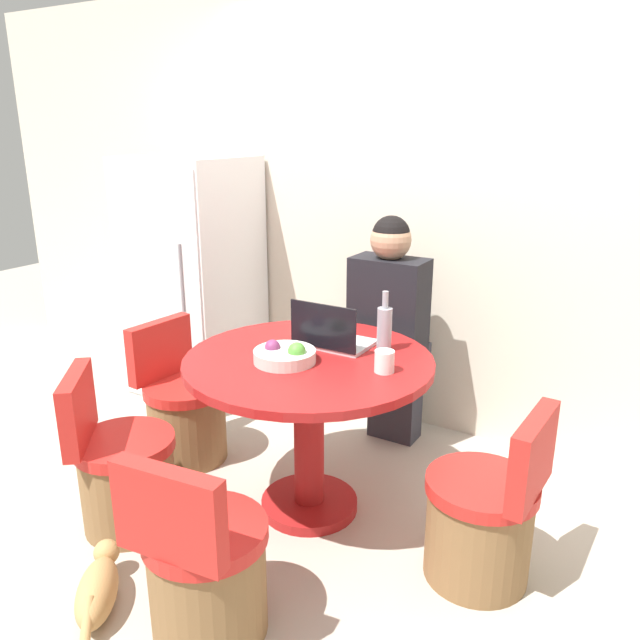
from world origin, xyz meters
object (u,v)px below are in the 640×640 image
object	(u,v)px
chair_left_side	(184,413)
bottle	(384,328)
fruit_bowl	(285,355)
dining_table	(309,397)
chair_near_left_corner	(123,474)
cat	(98,588)
chair_right_side	(483,521)
laptop	(332,337)
chair_near_camera	(204,572)
refrigerator	(193,280)
person_seated	(391,323)

from	to	relation	value
chair_left_side	bottle	world-z (taller)	bottle
fruit_bowl	dining_table	bearing A→B (deg)	58.12
chair_near_left_corner	cat	bearing A→B (deg)	176.21
chair_right_side	bottle	size ratio (longest dim) A/B	2.69
dining_table	bottle	world-z (taller)	bottle
fruit_bowl	laptop	bearing A→B (deg)	74.64
chair_near_camera	laptop	xyz separation A→B (m)	(-0.07, 1.03, 0.56)
chair_near_left_corner	refrigerator	bearing A→B (deg)	-10.59
chair_left_side	cat	world-z (taller)	chair_left_side
chair_left_side	chair_near_left_corner	world-z (taller)	same
refrigerator	laptop	xyz separation A→B (m)	(1.40, -0.60, 0.03)
dining_table	refrigerator	bearing A→B (deg)	150.67
dining_table	person_seated	bearing A→B (deg)	86.69
person_seated	bottle	world-z (taller)	person_seated
chair_left_side	laptop	xyz separation A→B (m)	(0.86, 0.11, 0.56)
chair_right_side	laptop	world-z (taller)	laptop
refrigerator	cat	bearing A→B (deg)	-59.23
chair_left_side	dining_table	bearing A→B (deg)	-90.00
chair_near_camera	cat	world-z (taller)	chair_near_camera
chair_near_left_corner	person_seated	world-z (taller)	person_seated
refrigerator	dining_table	world-z (taller)	refrigerator
fruit_bowl	chair_right_side	bearing A→B (deg)	3.48
chair_right_side	chair_near_left_corner	bearing A→B (deg)	-68.79
person_seated	laptop	world-z (taller)	person_seated
chair_right_side	person_seated	size ratio (longest dim) A/B	0.57
refrigerator	chair_right_side	size ratio (longest dim) A/B	2.08
chair_right_side	laptop	distance (m)	1.03
chair_right_side	fruit_bowl	distance (m)	1.06
chair_near_left_corner	person_seated	xyz separation A→B (m)	(0.70, 1.32, 0.47)
cat	bottle	bearing A→B (deg)	-64.32
dining_table	chair_near_camera	size ratio (longest dim) A/B	1.48
refrigerator	chair_left_side	distance (m)	1.04
chair_right_side	fruit_bowl	world-z (taller)	fruit_bowl
chair_near_camera	person_seated	size ratio (longest dim) A/B	0.57
refrigerator	chair_near_camera	xyz separation A→B (m)	(1.48, -1.63, -0.53)
chair_right_side	bottle	distance (m)	0.92
chair_near_camera	person_seated	distance (m)	1.70
chair_near_camera	fruit_bowl	distance (m)	0.94
person_seated	laptop	distance (m)	0.61
person_seated	chair_left_side	bearing A→B (deg)	38.74
refrigerator	chair_left_side	xyz separation A→B (m)	(0.54, -0.71, -0.53)
refrigerator	bottle	bearing A→B (deg)	-17.76
fruit_bowl	bottle	distance (m)	0.48
fruit_bowl	refrigerator	bearing A→B (deg)	146.56
person_seated	chair_near_camera	bearing A→B (deg)	91.55
refrigerator	cat	xyz separation A→B (m)	(1.04, -1.75, -0.71)
chair_right_side	laptop	bearing A→B (deg)	-102.10
laptop	chair_left_side	bearing A→B (deg)	7.52
refrigerator	dining_table	bearing A→B (deg)	-29.33
chair_right_side	person_seated	xyz separation A→B (m)	(-0.80, 0.82, 0.47)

